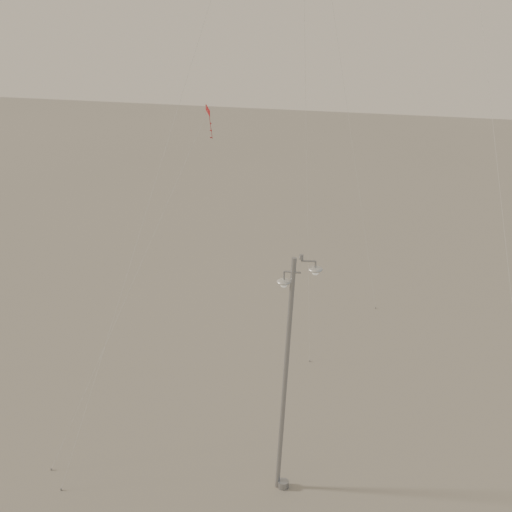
# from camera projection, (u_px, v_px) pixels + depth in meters

# --- Properties ---
(ground) EXTENTS (160.00, 160.00, 0.00)m
(ground) POSITION_uv_depth(u_px,v_px,m) (240.00, 479.00, 29.00)
(ground) COLOR gray
(ground) RESTS_ON ground
(street_lamp) EXTENTS (1.61, 0.62, 10.13)m
(street_lamp) POSITION_uv_depth(u_px,v_px,m) (288.00, 371.00, 26.53)
(street_lamp) COLOR #94969C
(street_lamp) RESTS_ON ground
(kite_1) EXTENTS (4.86, 14.09, 24.12)m
(kite_1) POSITION_uv_depth(u_px,v_px,m) (210.00, 5.00, 30.24)
(kite_1) COLOR #342F2B
(kite_1) RESTS_ON ground
(kite_3) EXTENTS (4.34, 10.12, 13.60)m
(kite_3) POSITION_uv_depth(u_px,v_px,m) (173.00, 193.00, 31.79)
(kite_3) COLOR maroon
(kite_3) RESTS_ON ground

